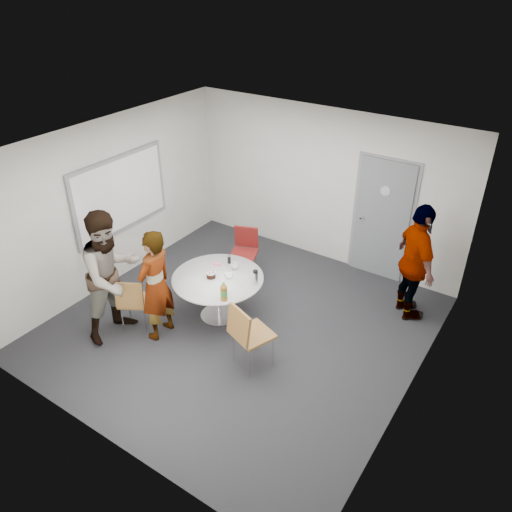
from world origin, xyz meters
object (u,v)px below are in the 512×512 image
Objects in this scene: chair_far at (245,247)px; person_left at (112,275)px; chair_near_left at (133,299)px; person_main at (156,285)px; door at (382,220)px; table at (219,284)px; whiteboard at (121,194)px; person_right at (415,263)px; chair_near_right at (247,331)px.

chair_far is 0.46× the size of person_left.
chair_near_left is 0.52× the size of person_main.
chair_near_left is 0.49m from person_left.
door reaches higher than table.
door reaches higher than whiteboard.
whiteboard reaches higher than chair_far.
door is at bearing -165.93° from chair_far.
door is 2.91m from table.
chair_near_left is at bearing 88.63° from person_right.
person_right is at bearing -44.55° from door.
whiteboard is at bearing 108.07° from chair_near_left.
person_main is at bearing -121.28° from table.
chair_near_left is at bearing -124.69° from door.
person_right is at bearing -46.34° from person_left.
table is 1.52m from person_left.
whiteboard reaches higher than person_left.
table is 1.56× the size of chair_near_left.
chair_far is (-1.31, 1.84, -0.06)m from chair_near_right.
person_main reaches higher than table.
whiteboard is 2.21× the size of chair_near_left.
chair_near_right is 0.58× the size of person_main.
person_right is (0.85, -0.84, -0.11)m from door.
door reaches higher than person_right.
door is 1.16× the size of person_right.
door is at bearing 100.72° from chair_near_right.
door is 1.20m from person_right.
person_right is (3.19, 2.54, 0.39)m from chair_near_left.
person_main reaches higher than chair_far.
chair_far is 0.53× the size of person_main.
whiteboard reaches higher than chair_near_right.
person_main is 0.87× the size of person_left.
person_right is at bearing 79.25° from chair_near_right.
chair_near_left is 0.50m from person_main.
chair_near_left is 0.47× the size of person_right.
whiteboard is at bearing -124.38° from person_main.
chair_near_left is at bearing -151.66° from chair_near_right.
chair_far is at bearing 30.08° from whiteboard.
person_main is (-1.96, -3.26, -0.19)m from door.
person_left is at bearing 52.78° from chair_far.
chair_near_right is at bearing -73.41° from person_left.
chair_near_left is 1.82m from chair_near_right.
person_left reaches higher than person_right.
chair_far is (1.72, 1.00, -0.91)m from whiteboard.
door is 1.27× the size of person_main.
person_main is 0.91× the size of person_right.
chair_near_right is 1.10× the size of chair_far.
chair_far is (-0.36, 1.18, -0.06)m from table.
whiteboard is 2.19m from chair_far.
chair_near_right is (0.95, -0.66, -0.01)m from table.
person_right reaches higher than chair_near_right.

